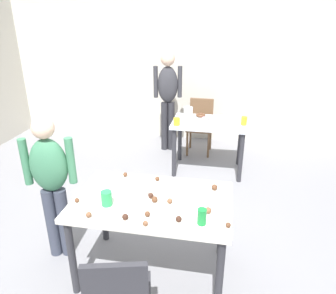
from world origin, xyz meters
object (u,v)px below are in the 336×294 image
(dining_table_far, at_px, (209,130))
(mixing_bowl, at_px, (139,188))
(soda_can, at_px, (202,217))
(dining_table_near, at_px, (152,209))
(pitcher_far, at_px, (188,116))
(person_adult_far, at_px, (168,93))
(chair_far_table, at_px, (200,123))
(person_girl_near, at_px, (51,178))

(dining_table_far, xyz_separation_m, mixing_bowl, (-0.46, -2.00, 0.16))
(mixing_bowl, relative_size, soda_can, 1.76)
(dining_table_near, distance_m, mixing_bowl, 0.21)
(dining_table_far, relative_size, pitcher_far, 4.18)
(person_adult_far, distance_m, pitcher_far, 0.97)
(mixing_bowl, bearing_deg, person_adult_far, 95.42)
(dining_table_near, distance_m, person_adult_far, 2.81)
(soda_can, distance_m, pitcher_far, 2.19)
(dining_table_far, relative_size, person_adult_far, 0.64)
(dining_table_far, height_order, chair_far_table, chair_far_table)
(chair_far_table, xyz_separation_m, person_adult_far, (-0.53, -0.03, 0.48))
(mixing_bowl, bearing_deg, pitcher_far, 84.24)
(dining_table_far, xyz_separation_m, soda_can, (0.09, -2.35, 0.18))
(pitcher_far, bearing_deg, soda_can, -80.20)
(dining_table_near, distance_m, pitcher_far, 1.92)
(person_adult_far, bearing_deg, chair_far_table, 2.78)
(dining_table_far, height_order, person_girl_near, person_girl_near)
(dining_table_far, bearing_deg, mixing_bowl, -103.00)
(person_adult_far, distance_m, mixing_bowl, 2.69)
(person_adult_far, bearing_deg, dining_table_near, -82.12)
(mixing_bowl, height_order, soda_can, soda_can)
(person_adult_far, xyz_separation_m, mixing_bowl, (0.25, -2.67, -0.19))
(chair_far_table, xyz_separation_m, person_girl_near, (-1.07, -2.72, 0.32))
(mixing_bowl, distance_m, soda_can, 0.66)
(dining_table_far, xyz_separation_m, person_adult_far, (-0.72, 0.67, 0.34))
(person_girl_near, relative_size, soda_can, 11.30)
(dining_table_near, height_order, person_adult_far, person_adult_far)
(person_adult_far, relative_size, soda_can, 13.18)
(chair_far_table, bearing_deg, soda_can, -84.87)
(dining_table_far, xyz_separation_m, person_girl_near, (-1.25, -2.03, 0.19))
(dining_table_far, bearing_deg, soda_can, -87.75)
(dining_table_near, bearing_deg, pitcher_far, 88.41)
(person_girl_near, xyz_separation_m, pitcher_far, (0.97, 1.84, 0.06))
(person_girl_near, distance_m, person_adult_far, 2.76)
(dining_table_near, relative_size, dining_table_far, 1.25)
(person_adult_far, bearing_deg, soda_can, -75.01)
(person_girl_near, height_order, pitcher_far, person_girl_near)
(chair_far_table, bearing_deg, mixing_bowl, -95.96)
(chair_far_table, bearing_deg, dining_table_far, -75.34)
(person_adult_far, xyz_separation_m, soda_can, (0.81, -3.02, -0.16))
(pitcher_far, bearing_deg, mixing_bowl, -95.76)
(dining_table_near, bearing_deg, chair_far_table, 86.88)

